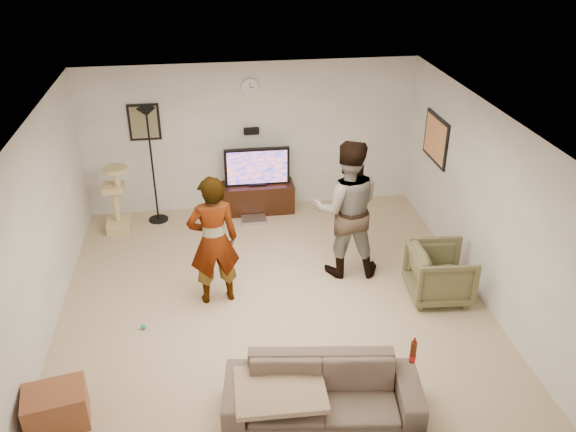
{
  "coord_description": "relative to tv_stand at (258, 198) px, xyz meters",
  "views": [
    {
      "loc": [
        -0.71,
        -6.47,
        4.65
      ],
      "look_at": [
        0.25,
        0.2,
        1.09
      ],
      "focal_mm": 36.68,
      "sensor_mm": 36.0,
      "label": 1
    }
  ],
  "objects": [
    {
      "name": "floor",
      "position": [
        -0.06,
        -2.5,
        -0.26
      ],
      "size": [
        5.5,
        5.5,
        0.02
      ],
      "primitive_type": "cube",
      "color": "tan",
      "rests_on": "ground"
    },
    {
      "name": "ceiling",
      "position": [
        -0.06,
        -2.5,
        2.26
      ],
      "size": [
        5.5,
        5.5,
        0.02
      ],
      "primitive_type": "cube",
      "color": "white",
      "rests_on": "wall_back"
    },
    {
      "name": "wall_back",
      "position": [
        -0.06,
        0.25,
        1.0
      ],
      "size": [
        5.5,
        0.04,
        2.5
      ],
      "primitive_type": "cube",
      "color": "silver",
      "rests_on": "floor"
    },
    {
      "name": "wall_front",
      "position": [
        -0.06,
        -5.25,
        1.0
      ],
      "size": [
        5.5,
        0.04,
        2.5
      ],
      "primitive_type": "cube",
      "color": "silver",
      "rests_on": "floor"
    },
    {
      "name": "wall_left",
      "position": [
        -2.81,
        -2.5,
        1.0
      ],
      "size": [
        0.04,
        5.5,
        2.5
      ],
      "primitive_type": "cube",
      "color": "silver",
      "rests_on": "floor"
    },
    {
      "name": "wall_right",
      "position": [
        2.69,
        -2.5,
        1.0
      ],
      "size": [
        0.04,
        5.5,
        2.5
      ],
      "primitive_type": "cube",
      "color": "silver",
      "rests_on": "floor"
    },
    {
      "name": "wall_clock",
      "position": [
        -0.06,
        0.22,
        1.85
      ],
      "size": [
        0.26,
        0.04,
        0.26
      ],
      "primitive_type": "cylinder",
      "rotation": [
        1.57,
        0.0,
        0.0
      ],
      "color": "white",
      "rests_on": "wall_back"
    },
    {
      "name": "wall_speaker",
      "position": [
        -0.06,
        0.19,
        1.13
      ],
      "size": [
        0.25,
        0.1,
        0.1
      ],
      "primitive_type": "cube",
      "color": "black",
      "rests_on": "wall_back"
    },
    {
      "name": "picture_back",
      "position": [
        -1.76,
        0.23,
        1.35
      ],
      "size": [
        0.42,
        0.03,
        0.52
      ],
      "primitive_type": "cube",
      "color": "#706C4D",
      "rests_on": "wall_back"
    },
    {
      "name": "picture_right",
      "position": [
        2.67,
        -0.9,
        1.25
      ],
      "size": [
        0.03,
        0.78,
        0.62
      ],
      "primitive_type": "cube",
      "color": "tan",
      "rests_on": "wall_right"
    },
    {
      "name": "tv_stand",
      "position": [
        0.0,
        0.0,
        0.0
      ],
      "size": [
        1.21,
        0.45,
        0.5
      ],
      "primitive_type": "cube",
      "color": "black",
      "rests_on": "floor"
    },
    {
      "name": "console_box",
      "position": [
        -0.11,
        -0.4,
        -0.22
      ],
      "size": [
        0.4,
        0.3,
        0.07
      ],
      "primitive_type": "cube",
      "color": "silver",
      "rests_on": "floor"
    },
    {
      "name": "tv",
      "position": [
        0.0,
        0.0,
        0.57
      ],
      "size": [
        1.08,
        0.08,
        0.64
      ],
      "primitive_type": "cube",
      "color": "black",
      "rests_on": "tv_stand"
    },
    {
      "name": "tv_screen",
      "position": [
        0.0,
        -0.04,
        0.57
      ],
      "size": [
        0.99,
        0.01,
        0.56
      ],
      "primitive_type": "cube",
      "color": "#F0693E",
      "rests_on": "tv"
    },
    {
      "name": "floor_lamp",
      "position": [
        -1.68,
        -0.1,
        0.71
      ],
      "size": [
        0.32,
        0.32,
        1.92
      ],
      "primitive_type": "cylinder",
      "color": "black",
      "rests_on": "floor"
    },
    {
      "name": "cat_tree",
      "position": [
        -2.28,
        -0.39,
        0.31
      ],
      "size": [
        0.37,
        0.37,
        1.13
      ],
      "primitive_type": "cube",
      "rotation": [
        0.0,
        0.0,
        0.02
      ],
      "color": "tan",
      "rests_on": "floor"
    },
    {
      "name": "person_left",
      "position": [
        -0.79,
        -2.47,
        0.64
      ],
      "size": [
        0.7,
        0.51,
        1.78
      ],
      "primitive_type": "imported",
      "rotation": [
        0.0,
        0.0,
        3.29
      ],
      "color": "#9F9F9F",
      "rests_on": "floor"
    },
    {
      "name": "person_right",
      "position": [
        1.03,
        -2.04,
        0.74
      ],
      "size": [
        1.04,
        0.85,
        1.98
      ],
      "primitive_type": "imported",
      "rotation": [
        0.0,
        0.0,
        3.03
      ],
      "color": "#3F5D95",
      "rests_on": "floor"
    },
    {
      "name": "sofa",
      "position": [
        0.2,
        -4.65,
        0.04
      ],
      "size": [
        2.07,
        1.04,
        0.58
      ],
      "primitive_type": "imported",
      "rotation": [
        0.0,
        0.0,
        -0.13
      ],
      "color": "brown",
      "rests_on": "floor"
    },
    {
      "name": "throw_blanket",
      "position": [
        -0.23,
        -4.65,
        0.14
      ],
      "size": [
        0.92,
        0.72,
        0.06
      ],
      "primitive_type": "cube",
      "rotation": [
        0.0,
        0.0,
        -0.03
      ],
      "color": "tan",
      "rests_on": "sofa"
    },
    {
      "name": "beer_bottle",
      "position": [
        1.11,
        -4.65,
        0.45
      ],
      "size": [
        0.06,
        0.06,
        0.25
      ],
      "primitive_type": "cylinder",
      "color": "#501C0A",
      "rests_on": "sofa"
    },
    {
      "name": "armchair",
      "position": [
        2.14,
        -2.83,
        0.11
      ],
      "size": [
        0.86,
        0.84,
        0.73
      ],
      "primitive_type": "imported",
      "rotation": [
        0.0,
        0.0,
        1.49
      ],
      "color": "brown",
      "rests_on": "floor"
    },
    {
      "name": "side_table",
      "position": [
        -2.46,
        -4.37,
        -0.05
      ],
      "size": [
        0.68,
        0.56,
        0.4
      ],
      "primitive_type": "cube",
      "rotation": [
        0.0,
        0.0,
        0.19
      ],
      "color": "brown",
      "rests_on": "floor"
    },
    {
      "name": "toy_ball",
      "position": [
        -1.72,
        -2.98,
        -0.22
      ],
      "size": [
        0.06,
        0.06,
        0.06
      ],
      "primitive_type": "sphere",
      "color": "teal",
      "rests_on": "floor"
    }
  ]
}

